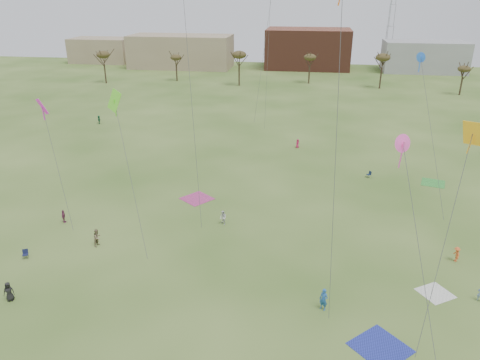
# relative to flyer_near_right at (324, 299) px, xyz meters

# --- Properties ---
(ground) EXTENTS (260.00, 260.00, 0.00)m
(ground) POSITION_rel_flyer_near_right_xyz_m (-8.61, 0.36, -0.94)
(ground) COLOR #33561B
(ground) RESTS_ON ground
(flyer_near_right) EXTENTS (0.82, 0.72, 1.88)m
(flyer_near_right) POSITION_rel_flyer_near_right_xyz_m (0.00, 0.00, 0.00)
(flyer_near_right) COLOR #2359A1
(flyer_near_right) RESTS_ON ground
(spectator_fore_b) EXTENTS (0.87, 1.01, 1.79)m
(spectator_fore_b) POSITION_rel_flyer_near_right_xyz_m (-22.00, 6.52, -0.04)
(spectator_fore_b) COLOR #816E52
(spectator_fore_b) RESTS_ON ground
(flyer_mid_a) EXTENTS (0.97, 0.81, 1.70)m
(flyer_mid_a) POSITION_rel_flyer_near_right_xyz_m (-25.34, -2.77, -0.09)
(flyer_mid_a) COLOR black
(flyer_mid_a) RESTS_ON ground
(flyer_mid_b) EXTENTS (0.66, 1.02, 1.48)m
(flyer_mid_b) POSITION_rel_flyer_near_right_xyz_m (12.38, 8.97, -0.20)
(flyer_mid_b) COLOR orange
(flyer_mid_b) RESTS_ON ground
(spectator_mid_d) EXTENTS (0.51, 0.92, 1.48)m
(spectator_mid_d) POSITION_rel_flyer_near_right_xyz_m (-27.78, 10.51, -0.20)
(spectator_mid_d) COLOR #843760
(spectator_mid_d) RESTS_ON ground
(spectator_mid_e) EXTENTS (0.98, 0.97, 1.60)m
(spectator_mid_e) POSITION_rel_flyer_near_right_xyz_m (-10.51, 12.73, -0.14)
(spectator_mid_e) COLOR silver
(spectator_mid_e) RESTS_ON ground
(flyer_far_a) EXTENTS (1.16, 1.48, 1.57)m
(flyer_far_a) POSITION_rel_flyer_near_right_xyz_m (-41.13, 48.43, -0.16)
(flyer_far_a) COLOR #236A40
(flyer_far_a) RESTS_ON ground
(flyer_far_b) EXTENTS (0.79, 0.81, 1.41)m
(flyer_far_b) POSITION_rel_flyer_near_right_xyz_m (-3.54, 39.98, -0.23)
(flyer_far_b) COLOR #BE204F
(flyer_far_b) RESTS_ON ground
(blanket_blue) EXTENTS (4.92, 4.92, 0.03)m
(blanket_blue) POSITION_rel_flyer_near_right_xyz_m (4.01, -3.67, -0.94)
(blanket_blue) COLOR #24309E
(blanket_blue) RESTS_ON ground
(blanket_cream) EXTENTS (3.35, 3.35, 0.03)m
(blanket_cream) POSITION_rel_flyer_near_right_xyz_m (9.38, 3.52, -0.94)
(blanket_cream) COLOR white
(blanket_cream) RESTS_ON ground
(blanket_plum) EXTENTS (4.50, 4.50, 0.03)m
(blanket_plum) POSITION_rel_flyer_near_right_xyz_m (-14.89, 18.67, -0.94)
(blanket_plum) COLOR #B63879
(blanket_plum) RESTS_ON ground
(blanket_olive) EXTENTS (3.53, 3.53, 0.03)m
(blanket_olive) POSITION_rel_flyer_near_right_xyz_m (14.67, 28.14, -0.94)
(blanket_olive) COLOR green
(blanket_olive) RESTS_ON ground
(camp_chair_left) EXTENTS (0.69, 0.71, 0.87)m
(camp_chair_left) POSITION_rel_flyer_near_right_xyz_m (-27.76, 3.24, -0.68)
(camp_chair_left) COLOR #161B3C
(camp_chair_left) RESTS_ON ground
(camp_chair_right) EXTENTS (0.72, 0.71, 0.87)m
(camp_chair_right) POSITION_rel_flyer_near_right_xyz_m (6.46, 28.81, -0.68)
(camp_chair_right) COLOR #142239
(camp_chair_right) RESTS_ON ground
(kites_aloft) EXTENTS (69.29, 58.16, 26.51)m
(kites_aloft) POSITION_rel_flyer_near_right_xyz_m (-10.09, 22.51, 20.79)
(kites_aloft) COLOR blue
(kites_aloft) RESTS_ON ground
(tree_line) EXTENTS (117.44, 49.32, 8.91)m
(tree_line) POSITION_rel_flyer_near_right_xyz_m (-11.46, 79.49, 6.15)
(tree_line) COLOR #3A2B1E
(tree_line) RESTS_ON ground
(building_tan) EXTENTS (32.00, 14.00, 10.00)m
(building_tan) POSITION_rel_flyer_near_right_xyz_m (-43.61, 115.36, 4.06)
(building_tan) COLOR #937F60
(building_tan) RESTS_ON ground
(building_brick) EXTENTS (26.00, 16.00, 12.00)m
(building_brick) POSITION_rel_flyer_near_right_xyz_m (-3.61, 120.36, 5.06)
(building_brick) COLOR brown
(building_brick) RESTS_ON ground
(building_grey) EXTENTS (24.00, 12.00, 9.00)m
(building_grey) POSITION_rel_flyer_near_right_xyz_m (31.39, 118.36, 3.56)
(building_grey) COLOR gray
(building_grey) RESTS_ON ground
(building_tan_west) EXTENTS (20.00, 12.00, 8.00)m
(building_tan_west) POSITION_rel_flyer_near_right_xyz_m (-73.61, 122.36, 3.06)
(building_tan_west) COLOR #937F60
(building_tan_west) RESTS_ON ground
(radio_tower) EXTENTS (1.51, 1.72, 41.00)m
(radio_tower) POSITION_rel_flyer_near_right_xyz_m (21.39, 125.36, 18.27)
(radio_tower) COLOR #9EA3A8
(radio_tower) RESTS_ON ground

